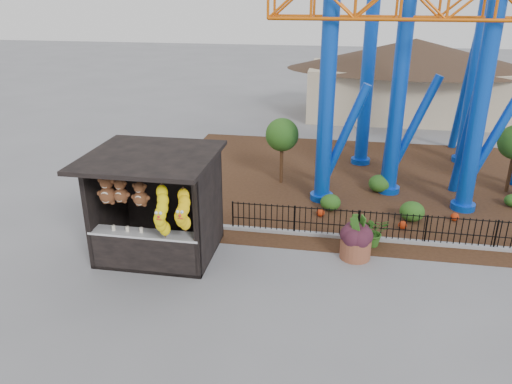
% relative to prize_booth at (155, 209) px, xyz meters
% --- Properties ---
extents(ground, '(120.00, 120.00, 0.00)m').
position_rel_prize_booth_xyz_m(ground, '(2.97, -0.92, -1.52)').
color(ground, slate).
rests_on(ground, ground).
extents(mulch_bed, '(18.00, 12.00, 0.02)m').
position_rel_prize_booth_xyz_m(mulch_bed, '(6.97, 7.08, -1.51)').
color(mulch_bed, '#331E11').
rests_on(mulch_bed, ground).
extents(curb, '(18.00, 0.18, 0.12)m').
position_rel_prize_booth_xyz_m(curb, '(6.97, 2.08, -1.46)').
color(curb, gray).
rests_on(curb, ground).
extents(prize_booth, '(3.50, 3.40, 3.12)m').
position_rel_prize_booth_xyz_m(prize_booth, '(0.00, 0.00, 0.00)').
color(prize_booth, black).
rests_on(prize_booth, ground).
extents(picket_fence, '(12.20, 0.06, 1.00)m').
position_rel_prize_booth_xyz_m(picket_fence, '(7.87, 2.08, -1.02)').
color(picket_fence, black).
rests_on(picket_fence, ground).
extents(roller_coaster, '(11.00, 6.37, 10.82)m').
position_rel_prize_booth_xyz_m(roller_coaster, '(8.09, 7.31, 4.92)').
color(roller_coaster, '#0B41C1').
rests_on(roller_coaster, ground).
extents(terracotta_planter, '(1.18, 1.18, 0.60)m').
position_rel_prize_booth_xyz_m(terracotta_planter, '(5.67, 0.93, -1.22)').
color(terracotta_planter, brown).
rests_on(terracotta_planter, ground).
extents(planter_foliage, '(0.70, 0.70, 0.64)m').
position_rel_prize_booth_xyz_m(planter_foliage, '(5.67, 0.93, -0.60)').
color(planter_foliage, '#341420').
rests_on(planter_foliage, terracotta_planter).
extents(potted_plant, '(1.01, 0.94, 0.94)m').
position_rel_prize_booth_xyz_m(potted_plant, '(6.21, 1.78, -1.05)').
color(potted_plant, '#1F5E1B').
rests_on(potted_plant, ground).
extents(landscaping, '(7.69, 3.74, 0.66)m').
position_rel_prize_booth_xyz_m(landscaping, '(7.37, 4.82, -1.21)').
color(landscaping, '#244D16').
rests_on(landscaping, mulch_bed).
extents(pavilion, '(15.00, 15.00, 4.80)m').
position_rel_prize_booth_xyz_m(pavilion, '(8.97, 19.08, 1.55)').
color(pavilion, '#BFAD8C').
rests_on(pavilion, ground).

